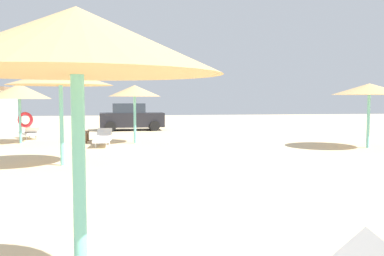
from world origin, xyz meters
The scene contains 10 objects.
ground_plane centered at (0.00, 0.00, 0.00)m, with size 80.00×80.00×0.00m, color beige.
parasol_0 centered at (-6.69, 10.76, 2.34)m, with size 2.76×2.76×2.70m.
parasol_2 centered at (-2.21, -4.96, 2.56)m, with size 2.60×2.60×2.87m.
parasol_4 centered at (-1.57, 10.12, 2.37)m, with size 2.37×2.37×2.64m.
parasol_5 centered at (-3.84, 4.23, 2.68)m, with size 3.14×3.14×2.92m.
parasol_6 centered at (7.93, 6.94, 2.42)m, with size 2.99×2.99×2.66m.
lounger_0 centered at (-6.86, 12.97, 0.32)m, with size 1.43×1.98×0.70m.
lounger_4 centered at (-2.95, 9.27, 0.32)m, with size 0.72×1.92×0.71m.
bench_0 centered at (-3.93, 11.01, 0.35)m, with size 0.44×1.51×0.49m.
parked_car centered at (-1.73, 17.78, 0.82)m, with size 4.10×2.19×1.72m.
Camera 1 is at (-1.74, -8.75, 2.07)m, focal length 38.59 mm.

